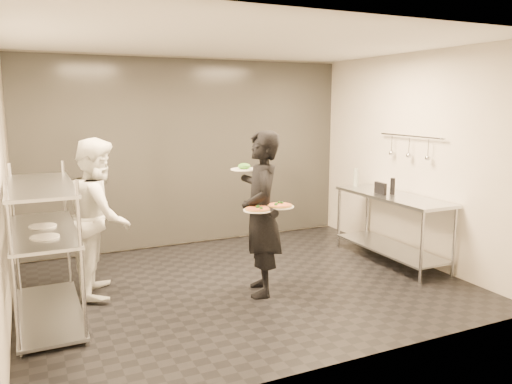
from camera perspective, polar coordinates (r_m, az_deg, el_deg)
name	(u,v)px	position (r m, az deg, el deg)	size (l,w,h in m)	color
room_shell	(209,158)	(6.79, -5.40, 3.89)	(5.00, 4.00, 2.80)	black
pass_rack	(44,244)	(5.36, -23.03, -5.47)	(0.60, 1.60, 1.50)	#AFB1B6
prep_counter	(392,216)	(6.99, 15.24, -2.69)	(0.60, 1.80, 0.92)	#AFB1B6
utensil_rail	(410,148)	(7.01, 17.14, 4.88)	(0.07, 1.20, 0.31)	#AFB1B6
waiter	(261,214)	(5.54, 0.62, -2.52)	(0.67, 0.44, 1.84)	black
chef	(100,217)	(5.85, -17.43, -2.71)	(0.86, 0.67, 1.76)	white
pizza_plate_near	(258,209)	(5.27, 0.20, -1.99)	(0.31, 0.31, 0.05)	white
pizza_plate_far	(280,206)	(5.43, 2.74, -1.58)	(0.31, 0.31, 0.05)	white
salad_plate	(244,168)	(5.69, -1.36, 2.78)	(0.31, 0.31, 0.07)	white
pos_monitor	(380,188)	(6.93, 14.03, 0.41)	(0.04, 0.22, 0.16)	black
bottle_green	(356,177)	(7.52, 11.34, 1.67)	(0.07, 0.07, 0.26)	gray
bottle_clear	(357,179)	(7.53, 11.44, 1.49)	(0.06, 0.06, 0.22)	gray
bottle_dark	(393,186)	(6.95, 15.34, 0.65)	(0.06, 0.06, 0.22)	black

